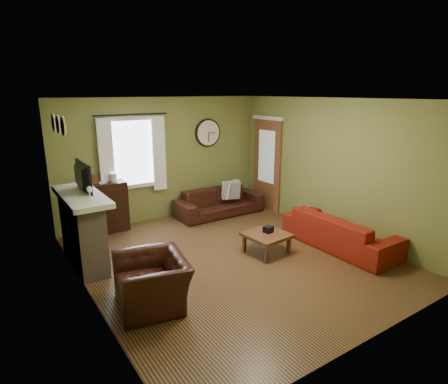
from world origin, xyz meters
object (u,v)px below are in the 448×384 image
bookshelf (105,208)px  coffee_table (266,243)px  sofa_red (340,231)px  armchair (152,282)px  sofa_brown (219,202)px

bookshelf → coffee_table: 3.25m
sofa_red → armchair: bearing=88.2°
armchair → coffee_table: (2.27, 0.41, -0.14)m
sofa_red → sofa_brown: bearing=15.9°
sofa_red → coffee_table: bearing=67.4°
bookshelf → armchair: 2.98m
bookshelf → coffee_table: bookshelf is taller
sofa_red → coffee_table: (-1.26, 0.52, -0.13)m
sofa_red → coffee_table: sofa_red is taller
bookshelf → coffee_table: size_ratio=1.48×
sofa_brown → armchair: 3.81m
sofa_brown → coffee_table: size_ratio=2.95×
sofa_red → armchair: armchair is taller
bookshelf → coffee_table: bearing=-52.0°
bookshelf → sofa_brown: bookshelf is taller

